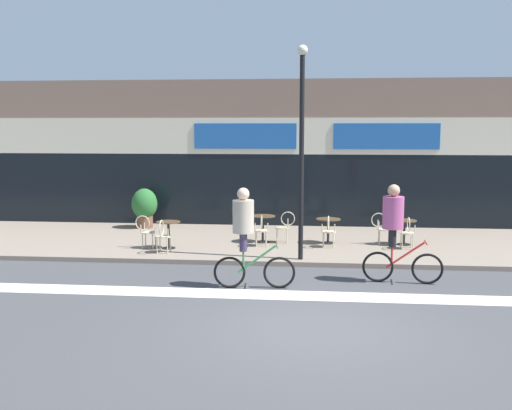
# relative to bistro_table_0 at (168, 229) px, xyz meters

# --- Properties ---
(ground_plane) EXTENTS (120.00, 120.00, 0.00)m
(ground_plane) POSITION_rel_bistro_table_0_xyz_m (3.95, -5.84, -0.65)
(ground_plane) COLOR #424244
(sidewalk_slab) EXTENTS (40.00, 5.50, 0.12)m
(sidewalk_slab) POSITION_rel_bistro_table_0_xyz_m (3.95, 1.41, -0.59)
(sidewalk_slab) COLOR gray
(sidewalk_slab) RESTS_ON ground
(storefront_facade) EXTENTS (40.00, 4.06, 4.99)m
(storefront_facade) POSITION_rel_bistro_table_0_xyz_m (3.95, 6.12, 1.84)
(storefront_facade) COLOR #7F6656
(storefront_facade) RESTS_ON ground
(bike_lane_stripe) EXTENTS (36.00, 0.70, 0.01)m
(bike_lane_stripe) POSITION_rel_bistro_table_0_xyz_m (3.95, -3.87, -0.65)
(bike_lane_stripe) COLOR silver
(bike_lane_stripe) RESTS_ON ground
(bistro_table_0) EXTENTS (0.65, 0.65, 0.75)m
(bistro_table_0) POSITION_rel_bistro_table_0_xyz_m (0.00, 0.00, 0.00)
(bistro_table_0) COLOR black
(bistro_table_0) RESTS_ON sidewalk_slab
(bistro_table_1) EXTENTS (0.71, 0.71, 0.77)m
(bistro_table_1) POSITION_rel_bistro_table_0_xyz_m (2.49, 1.14, 0.02)
(bistro_table_1) COLOR black
(bistro_table_1) RESTS_ON sidewalk_slab
(bistro_table_2) EXTENTS (0.70, 0.70, 0.71)m
(bistro_table_2) POSITION_rel_bistro_table_0_xyz_m (4.36, 1.16, -0.02)
(bistro_table_2) COLOR black
(bistro_table_2) RESTS_ON sidewalk_slab
(bistro_table_3) EXTENTS (0.68, 0.68, 0.71)m
(bistro_table_3) POSITION_rel_bistro_table_0_xyz_m (6.48, 1.15, -0.03)
(bistro_table_3) COLOR black
(bistro_table_3) RESTS_ON sidewalk_slab
(cafe_chair_0_near) EXTENTS (0.41, 0.58, 0.90)m
(cafe_chair_0_near) POSITION_rel_bistro_table_0_xyz_m (-0.00, -0.63, -0.01)
(cafe_chair_0_near) COLOR beige
(cafe_chair_0_near) RESTS_ON sidewalk_slab
(cafe_chair_0_side) EXTENTS (0.58, 0.40, 0.90)m
(cafe_chair_0_side) POSITION_rel_bistro_table_0_xyz_m (-0.63, 0.00, -0.01)
(cafe_chair_0_side) COLOR beige
(cafe_chair_0_side) RESTS_ON sidewalk_slab
(cafe_chair_1_near) EXTENTS (0.45, 0.60, 0.90)m
(cafe_chair_1_near) POSITION_rel_bistro_table_0_xyz_m (2.50, 0.52, -0.01)
(cafe_chair_1_near) COLOR beige
(cafe_chair_1_near) RESTS_ON sidewalk_slab
(cafe_chair_1_side) EXTENTS (0.58, 0.42, 0.90)m
(cafe_chair_1_side) POSITION_rel_bistro_table_0_xyz_m (3.11, 1.15, -0.01)
(cafe_chair_1_side) COLOR beige
(cafe_chair_1_side) RESTS_ON sidewalk_slab
(cafe_chair_2_near) EXTENTS (0.43, 0.59, 0.90)m
(cafe_chair_2_near) POSITION_rel_bistro_table_0_xyz_m (4.35, 0.53, -0.01)
(cafe_chair_2_near) COLOR beige
(cafe_chair_2_near) RESTS_ON sidewalk_slab
(cafe_chair_3_near) EXTENTS (0.40, 0.58, 0.90)m
(cafe_chair_3_near) POSITION_rel_bistro_table_0_xyz_m (6.48, 0.52, -0.01)
(cafe_chair_3_near) COLOR beige
(cafe_chair_3_near) RESTS_ON sidewalk_slab
(cafe_chair_3_side) EXTENTS (0.58, 0.41, 0.90)m
(cafe_chair_3_side) POSITION_rel_bistro_table_0_xyz_m (5.86, 1.15, -0.01)
(cafe_chair_3_side) COLOR beige
(cafe_chair_3_side) RESTS_ON sidewalk_slab
(planter_pot) EXTENTS (0.84, 0.84, 1.30)m
(planter_pot) POSITION_rel_bistro_table_0_xyz_m (-1.60, 3.24, 0.19)
(planter_pot) COLOR brown
(planter_pot) RESTS_ON sidewalk_slab
(lamp_post) EXTENTS (0.26, 0.26, 5.26)m
(lamp_post) POSITION_rel_bistro_table_0_xyz_m (3.62, -0.99, 2.51)
(lamp_post) COLOR black
(lamp_post) RESTS_ON sidewalk_slab
(cyclist_0) EXTENTS (1.75, 0.54, 2.16)m
(cyclist_0) POSITION_rel_bistro_table_0_xyz_m (2.52, -3.40, 0.62)
(cyclist_0) COLOR black
(cyclist_0) RESTS_ON ground
(cyclist_1) EXTENTS (1.75, 0.54, 2.19)m
(cyclist_1) POSITION_rel_bistro_table_0_xyz_m (5.72, -2.63, 0.64)
(cyclist_1) COLOR black
(cyclist_1) RESTS_ON ground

